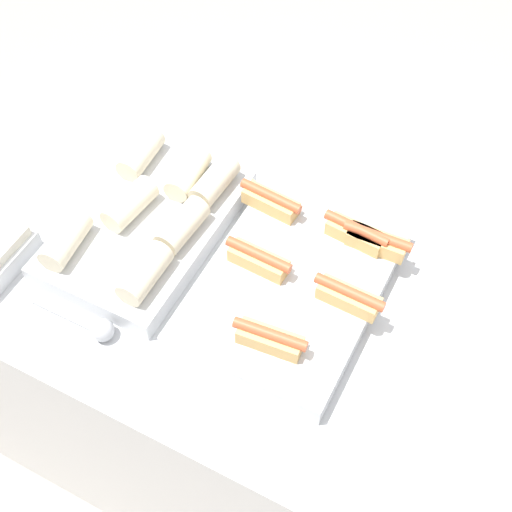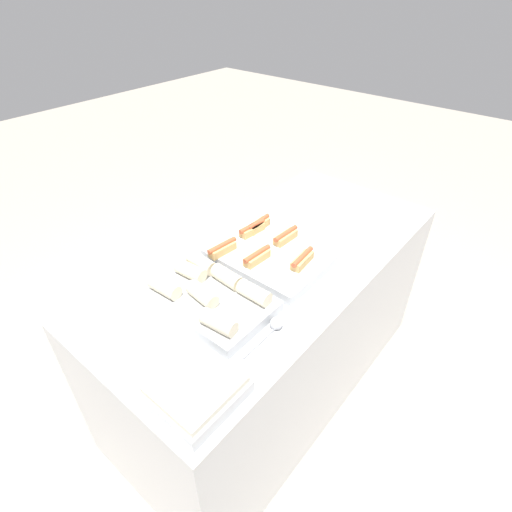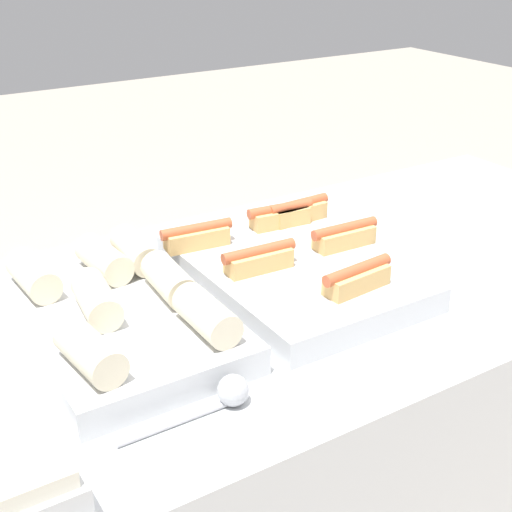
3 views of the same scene
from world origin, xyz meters
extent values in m
cube|color=silver|center=(0.00, 0.00, 0.44)|extent=(1.75, 0.81, 0.88)
cube|color=silver|center=(-0.05, 0.00, 0.90)|extent=(0.35, 0.49, 0.05)
cube|color=tan|center=(0.07, 0.16, 0.94)|extent=(0.13, 0.05, 0.04)
cylinder|color=#C15633|center=(0.07, 0.16, 0.96)|extent=(0.15, 0.03, 0.02)
cube|color=tan|center=(-0.02, -0.16, 0.94)|extent=(0.13, 0.06, 0.04)
cylinder|color=#C15633|center=(-0.02, -0.16, 0.96)|extent=(0.15, 0.04, 0.02)
cube|color=tan|center=(-0.12, 0.00, 0.94)|extent=(0.13, 0.05, 0.04)
cylinder|color=#C15633|center=(-0.12, 0.00, 0.96)|extent=(0.15, 0.03, 0.02)
cube|color=tan|center=(0.08, 0.00, 0.94)|extent=(0.13, 0.05, 0.04)
cylinder|color=#C15633|center=(0.08, 0.00, 0.96)|extent=(0.15, 0.03, 0.02)
cube|color=tan|center=(0.03, 0.16, 0.94)|extent=(0.13, 0.06, 0.04)
cylinder|color=#C15633|center=(0.03, 0.16, 0.96)|extent=(0.15, 0.04, 0.02)
cube|color=tan|center=(-0.17, 0.15, 0.94)|extent=(0.13, 0.06, 0.04)
cylinder|color=#C15633|center=(-0.17, 0.15, 0.96)|extent=(0.15, 0.04, 0.02)
cube|color=silver|center=(-0.41, 0.00, 0.90)|extent=(0.31, 0.47, 0.05)
cylinder|color=beige|center=(-0.50, -0.14, 0.95)|extent=(0.07, 0.14, 0.06)
cylinder|color=beige|center=(-0.31, 0.14, 0.95)|extent=(0.06, 0.13, 0.06)
cylinder|color=beige|center=(-0.31, 0.00, 0.95)|extent=(0.07, 0.13, 0.06)
cylinder|color=beige|center=(-0.50, 0.14, 0.95)|extent=(0.07, 0.13, 0.06)
cylinder|color=beige|center=(-0.31, -0.14, 0.95)|extent=(0.06, 0.13, 0.06)
cylinder|color=beige|center=(-0.37, 0.14, 0.95)|extent=(0.07, 0.14, 0.06)
cylinder|color=beige|center=(-0.44, 0.00, 0.95)|extent=(0.07, 0.14, 0.06)
cylinder|color=#B2B5BA|center=(-0.43, -0.27, 0.88)|extent=(0.18, 0.01, 0.01)
sphere|color=#B2B5BA|center=(-0.34, -0.27, 0.90)|extent=(0.05, 0.05, 0.05)
camera|label=1|loc=(0.27, -0.78, 2.13)|focal=50.00mm
camera|label=2|loc=(-1.16, -0.86, 1.94)|focal=28.00mm
camera|label=3|loc=(-0.76, -1.01, 1.52)|focal=50.00mm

